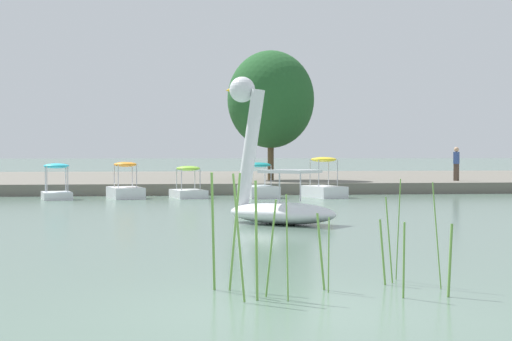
{
  "coord_description": "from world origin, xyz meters",
  "views": [
    {
      "loc": [
        -1.57,
        -9.35,
        1.84
      ],
      "look_at": [
        1.21,
        14.23,
        1.31
      ],
      "focal_mm": 56.99,
      "sensor_mm": 36.0,
      "label": 1
    }
  ],
  "objects_px": {
    "pedal_boat_teal": "(258,188)",
    "pedal_boat_lime": "(188,188)",
    "swan_boat": "(274,190)",
    "pedal_boat_cyan": "(57,188)",
    "person_on_path": "(456,163)",
    "pedal_boat_orange": "(125,189)",
    "pedal_boat_yellow": "(324,187)",
    "tree_sapling_by_fence": "(271,99)"
  },
  "relations": [
    {
      "from": "tree_sapling_by_fence",
      "to": "pedal_boat_yellow",
      "type": "bearing_deg",
      "value": -78.88
    },
    {
      "from": "person_on_path",
      "to": "pedal_boat_cyan",
      "type": "bearing_deg",
      "value": -165.62
    },
    {
      "from": "swan_boat",
      "to": "pedal_boat_teal",
      "type": "distance_m",
      "value": 12.29
    },
    {
      "from": "pedal_boat_teal",
      "to": "pedal_boat_lime",
      "type": "relative_size",
      "value": 1.22
    },
    {
      "from": "person_on_path",
      "to": "pedal_boat_teal",
      "type": "bearing_deg",
      "value": -156.94
    },
    {
      "from": "pedal_boat_yellow",
      "to": "person_on_path",
      "type": "distance_m",
      "value": 8.69
    },
    {
      "from": "pedal_boat_lime",
      "to": "swan_boat",
      "type": "bearing_deg",
      "value": -81.7
    },
    {
      "from": "swan_boat",
      "to": "pedal_boat_orange",
      "type": "bearing_deg",
      "value": 109.4
    },
    {
      "from": "swan_boat",
      "to": "pedal_boat_cyan",
      "type": "bearing_deg",
      "value": 120.48
    },
    {
      "from": "swan_boat",
      "to": "tree_sapling_by_fence",
      "type": "bearing_deg",
      "value": 82.5
    },
    {
      "from": "pedal_boat_lime",
      "to": "person_on_path",
      "type": "distance_m",
      "value": 13.59
    },
    {
      "from": "swan_boat",
      "to": "pedal_boat_lime",
      "type": "xyz_separation_m",
      "value": [
        -1.79,
        12.3,
        -0.49
      ]
    },
    {
      "from": "pedal_boat_yellow",
      "to": "tree_sapling_by_fence",
      "type": "relative_size",
      "value": 0.37
    },
    {
      "from": "swan_boat",
      "to": "person_on_path",
      "type": "bearing_deg",
      "value": 56.08
    },
    {
      "from": "person_on_path",
      "to": "tree_sapling_by_fence",
      "type": "bearing_deg",
      "value": 166.58
    },
    {
      "from": "pedal_boat_teal",
      "to": "pedal_boat_lime",
      "type": "xyz_separation_m",
      "value": [
        -2.86,
        0.07,
        -0.01
      ]
    },
    {
      "from": "swan_boat",
      "to": "tree_sapling_by_fence",
      "type": "relative_size",
      "value": 0.61
    },
    {
      "from": "pedal_boat_lime",
      "to": "tree_sapling_by_fence",
      "type": "relative_size",
      "value": 0.33
    },
    {
      "from": "pedal_boat_orange",
      "to": "person_on_path",
      "type": "distance_m",
      "value": 16.01
    },
    {
      "from": "pedal_boat_teal",
      "to": "pedal_boat_orange",
      "type": "distance_m",
      "value": 5.38
    },
    {
      "from": "pedal_boat_lime",
      "to": "pedal_boat_orange",
      "type": "distance_m",
      "value": 2.53
    },
    {
      "from": "swan_boat",
      "to": "pedal_boat_yellow",
      "type": "bearing_deg",
      "value": 72.63
    },
    {
      "from": "pedal_boat_lime",
      "to": "tree_sapling_by_fence",
      "type": "distance_m",
      "value": 8.58
    },
    {
      "from": "pedal_boat_orange",
      "to": "pedal_boat_yellow",
      "type": "bearing_deg",
      "value": -2.15
    },
    {
      "from": "pedal_boat_teal",
      "to": "swan_boat",
      "type": "bearing_deg",
      "value": -94.98
    },
    {
      "from": "swan_boat",
      "to": "pedal_boat_orange",
      "type": "height_order",
      "value": "swan_boat"
    },
    {
      "from": "tree_sapling_by_fence",
      "to": "person_on_path",
      "type": "distance_m",
      "value": 9.41
    },
    {
      "from": "pedal_boat_teal",
      "to": "person_on_path",
      "type": "distance_m",
      "value": 10.94
    },
    {
      "from": "pedal_boat_yellow",
      "to": "pedal_boat_lime",
      "type": "distance_m",
      "value": 5.55
    },
    {
      "from": "pedal_boat_cyan",
      "to": "swan_boat",
      "type": "bearing_deg",
      "value": -59.52
    },
    {
      "from": "pedal_boat_yellow",
      "to": "tree_sapling_by_fence",
      "type": "distance_m",
      "value": 7.82
    },
    {
      "from": "swan_boat",
      "to": "pedal_boat_cyan",
      "type": "relative_size",
      "value": 1.97
    },
    {
      "from": "swan_boat",
      "to": "pedal_boat_teal",
      "type": "relative_size",
      "value": 1.53
    },
    {
      "from": "pedal_boat_lime",
      "to": "pedal_boat_orange",
      "type": "relative_size",
      "value": 0.91
    },
    {
      "from": "pedal_boat_teal",
      "to": "pedal_boat_cyan",
      "type": "distance_m",
      "value": 8.06
    },
    {
      "from": "swan_boat",
      "to": "pedal_boat_yellow",
      "type": "xyz_separation_m",
      "value": [
        3.74,
        11.96,
        -0.44
      ]
    },
    {
      "from": "pedal_boat_teal",
      "to": "pedal_boat_lime",
      "type": "bearing_deg",
      "value": 178.67
    },
    {
      "from": "pedal_boat_cyan",
      "to": "pedal_boat_orange",
      "type": "bearing_deg",
      "value": 8.54
    },
    {
      "from": "pedal_boat_teal",
      "to": "pedal_boat_lime",
      "type": "distance_m",
      "value": 2.86
    },
    {
      "from": "swan_boat",
      "to": "pedal_boat_orange",
      "type": "xyz_separation_m",
      "value": [
        -4.32,
        12.26,
        -0.49
      ]
    },
    {
      "from": "pedal_boat_yellow",
      "to": "pedal_boat_orange",
      "type": "height_order",
      "value": "pedal_boat_yellow"
    },
    {
      "from": "pedal_boat_lime",
      "to": "pedal_boat_cyan",
      "type": "bearing_deg",
      "value": -175.23
    }
  ]
}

